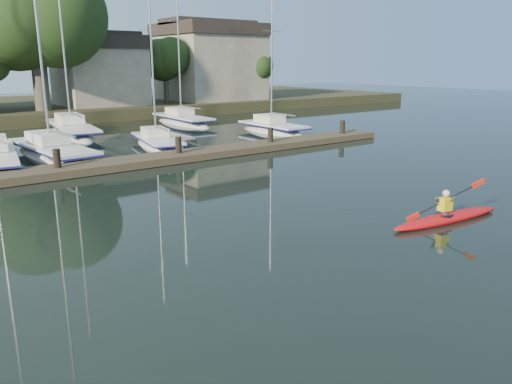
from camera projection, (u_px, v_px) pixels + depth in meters
ground at (338, 255)px, 12.98m from camera, size 160.00×160.00×0.00m
kayak at (447, 216)px, 15.67m from camera, size 4.62×1.25×1.47m
dock at (123, 163)px, 23.72m from camera, size 34.00×2.00×1.80m
sailboat_2 at (53, 161)px, 26.42m from camera, size 2.98×9.62×15.68m
sailboat_3 at (157, 149)px, 29.71m from camera, size 3.27×7.40×11.55m
sailboat_4 at (273, 135)px, 35.69m from camera, size 2.28×7.16×12.10m
sailboat_6 at (73, 137)px, 34.98m from camera, size 3.73×11.21×17.49m
sailboat_7 at (183, 126)px, 40.61m from camera, size 2.43×8.54×13.69m
shore at (20, 81)px, 44.16m from camera, size 90.00×25.25×12.75m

